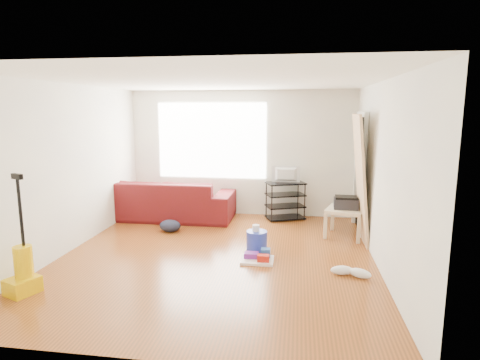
# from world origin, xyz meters

# --- Properties ---
(room) EXTENTS (4.51, 5.01, 2.51)m
(room) POSITION_xyz_m (0.07, 0.15, 1.25)
(room) COLOR brown
(room) RESTS_ON ground
(sofa) EXTENTS (2.64, 1.03, 0.77)m
(sofa) POSITION_xyz_m (-1.41, 1.95, 0.00)
(sofa) COLOR #550E16
(sofa) RESTS_ON ground
(tv_stand) EXTENTS (0.83, 0.65, 0.73)m
(tv_stand) POSITION_xyz_m (0.91, 2.22, 0.37)
(tv_stand) COLOR black
(tv_stand) RESTS_ON ground
(tv) EXTENTS (0.54, 0.07, 0.31)m
(tv) POSITION_xyz_m (0.91, 2.22, 0.88)
(tv) COLOR black
(tv) RESTS_ON tv_stand
(side_table) EXTENTS (0.74, 0.74, 0.49)m
(side_table) POSITION_xyz_m (1.95, 1.26, 0.41)
(side_table) COLOR tan
(side_table) RESTS_ON ground
(printer) EXTENTS (0.41, 0.32, 0.21)m
(printer) POSITION_xyz_m (1.95, 1.26, 0.59)
(printer) COLOR black
(printer) RESTS_ON side_table
(bucket) EXTENTS (0.38, 0.38, 0.31)m
(bucket) POSITION_xyz_m (0.55, 0.32, 0.00)
(bucket) COLOR #2438B3
(bucket) RESTS_ON ground
(toilet_paper) EXTENTS (0.11, 0.11, 0.10)m
(toilet_paper) POSITION_xyz_m (0.54, 0.32, 0.21)
(toilet_paper) COLOR silver
(toilet_paper) RESTS_ON bucket
(cleaning_tray) EXTENTS (0.46, 0.37, 0.16)m
(cleaning_tray) POSITION_xyz_m (0.62, -0.09, 0.05)
(cleaning_tray) COLOR white
(cleaning_tray) RESTS_ON ground
(backpack) EXTENTS (0.41, 0.34, 0.21)m
(backpack) POSITION_xyz_m (-1.06, 1.09, 0.00)
(backpack) COLOR black
(backpack) RESTS_ON ground
(sneakers) EXTENTS (0.53, 0.27, 0.12)m
(sneakers) POSITION_xyz_m (1.85, -0.43, 0.06)
(sneakers) COLOR white
(sneakers) RESTS_ON ground
(vacuum) EXTENTS (0.40, 0.42, 1.40)m
(vacuum) POSITION_xyz_m (-2.00, -1.46, 0.26)
(vacuum) COLOR #E3B000
(vacuum) RESTS_ON ground
(door_panel) EXTENTS (0.26, 0.82, 2.05)m
(door_panel) POSITION_xyz_m (2.13, 1.02, 0.00)
(door_panel) COLOR tan
(door_panel) RESTS_ON ground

